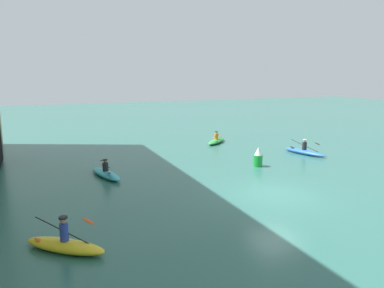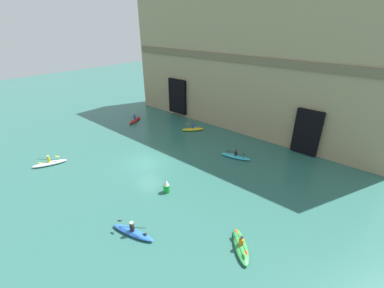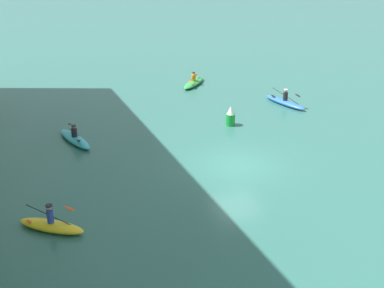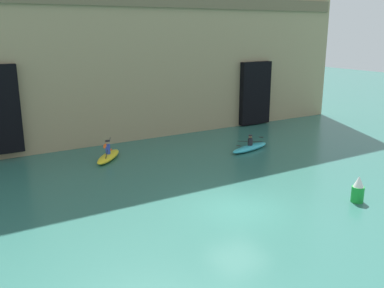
# 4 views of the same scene
# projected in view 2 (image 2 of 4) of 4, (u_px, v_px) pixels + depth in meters

# --- Properties ---
(ground_plane) EXTENTS (120.00, 120.00, 0.00)m
(ground_plane) POSITION_uv_depth(u_px,v_px,m) (148.00, 163.00, 27.17)
(ground_plane) COLOR #2D665B
(cliff_bluff) EXTENTS (36.09, 5.88, 16.89)m
(cliff_bluff) POSITION_uv_depth(u_px,v_px,m) (246.00, 65.00, 33.38)
(cliff_bluff) COLOR #9E8966
(cliff_bluff) RESTS_ON ground
(kayak_red) EXTENTS (1.90, 3.24, 1.03)m
(kayak_red) POSITION_uv_depth(u_px,v_px,m) (135.00, 120.00, 38.34)
(kayak_red) COLOR red
(kayak_red) RESTS_ON ground
(kayak_blue) EXTENTS (3.54, 1.50, 1.10)m
(kayak_blue) POSITION_uv_depth(u_px,v_px,m) (133.00, 232.00, 18.11)
(kayak_blue) COLOR blue
(kayak_blue) RESTS_ON ground
(kayak_white) EXTENTS (1.85, 3.32, 1.07)m
(kayak_white) POSITION_uv_depth(u_px,v_px,m) (50.00, 163.00, 26.81)
(kayak_white) COLOR white
(kayak_white) RESTS_ON ground
(kayak_green) EXTENTS (2.74, 2.83, 1.00)m
(kayak_green) POSITION_uv_depth(u_px,v_px,m) (241.00, 246.00, 17.01)
(kayak_green) COLOR green
(kayak_green) RESTS_ON ground
(kayak_yellow) EXTENTS (2.55, 2.77, 1.21)m
(kayak_yellow) POSITION_uv_depth(u_px,v_px,m) (193.00, 129.00, 35.17)
(kayak_yellow) COLOR yellow
(kayak_yellow) RESTS_ON ground
(kayak_cyan) EXTENTS (3.46, 1.57, 1.03)m
(kayak_cyan) POSITION_uv_depth(u_px,v_px,m) (236.00, 156.00, 28.19)
(kayak_cyan) COLOR #33B2C6
(kayak_cyan) RESTS_ON ground
(marker_buoy) EXTENTS (0.56, 0.56, 1.25)m
(marker_buoy) POSITION_uv_depth(u_px,v_px,m) (166.00, 187.00, 22.43)
(marker_buoy) COLOR green
(marker_buoy) RESTS_ON ground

